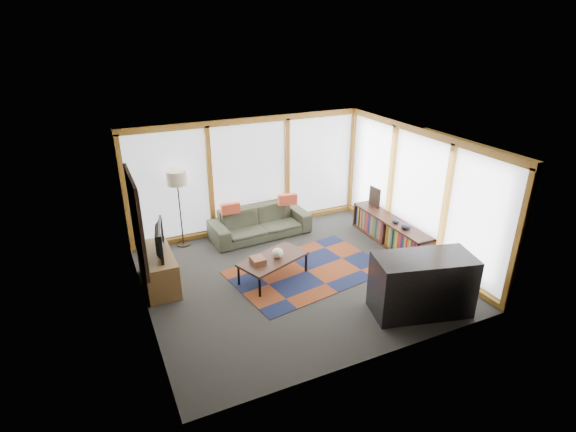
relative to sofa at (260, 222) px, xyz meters
name	(u,v)px	position (x,y,z in m)	size (l,w,h in m)	color
ground	(297,276)	(-0.03, -1.95, -0.33)	(5.50, 5.50, 0.00)	#2C2C29
room_envelope	(308,188)	(0.47, -1.39, 1.22)	(5.52, 5.02, 2.62)	#493F33
rug	(307,271)	(0.25, -1.86, -0.32)	(2.88, 1.85, 0.01)	brown
sofa	(260,222)	(0.00, 0.00, 0.00)	(2.23, 0.87, 0.65)	#34382A
pillow_left	(230,208)	(-0.66, 0.04, 0.44)	(0.41, 0.12, 0.23)	#DC4F30
pillow_right	(288,199)	(0.68, 0.00, 0.44)	(0.43, 0.13, 0.24)	#DC4F30
floor_lamp	(180,209)	(-1.69, 0.28, 0.52)	(0.42, 0.42, 1.69)	#302619
coffee_table	(273,268)	(-0.46, -1.82, -0.11)	(1.30, 0.65, 0.43)	#312014
book_stack	(258,260)	(-0.77, -1.86, 0.15)	(0.23, 0.29, 0.10)	brown
vase	(278,253)	(-0.37, -1.83, 0.20)	(0.22, 0.22, 0.19)	silver
bookshelf	(390,232)	(2.40, -1.57, -0.04)	(0.42, 2.31, 0.58)	#312014
bowl_a	(406,227)	(2.38, -2.08, 0.30)	(0.21, 0.21, 0.11)	black
bowl_b	(396,221)	(2.37, -1.75, 0.29)	(0.15, 0.15, 0.08)	black
shelf_picture	(375,197)	(2.51, -0.77, 0.48)	(0.04, 0.34, 0.45)	black
tv_console	(158,269)	(-2.45, -1.16, 0.00)	(0.55, 1.32, 0.66)	brown
television	(156,240)	(-2.43, -1.17, 0.61)	(0.94, 0.12, 0.54)	black
bar_counter	(422,285)	(1.36, -3.80, 0.18)	(1.60, 0.75, 1.01)	black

